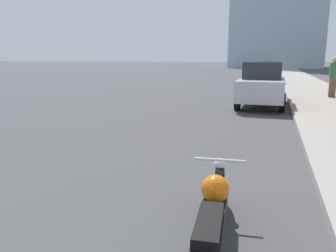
# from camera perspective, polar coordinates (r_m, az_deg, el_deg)

# --- Properties ---
(sidewalk) EXTENTS (3.20, 240.00, 0.15)m
(sidewalk) POSITION_cam_1_polar(r_m,az_deg,el_deg) (38.82, 21.24, 8.15)
(sidewalk) COLOR gray
(sidewalk) RESTS_ON ground_plane
(motorcycle) EXTENTS (0.62, 2.65, 0.74)m
(motorcycle) POSITION_cam_1_polar(r_m,az_deg,el_deg) (3.37, 7.71, -16.10)
(motorcycle) COLOR black
(motorcycle) RESTS_ON ground_plane
(parked_car_silver) EXTENTS (1.86, 4.48, 1.79)m
(parked_car_silver) POSITION_cam_1_polar(r_m,az_deg,el_deg) (13.95, 16.09, 6.99)
(parked_car_silver) COLOR #BCBCC1
(parked_car_silver) RESTS_ON ground_plane
(parked_car_white) EXTENTS (1.94, 3.92, 1.72)m
(parked_car_white) POSITION_cam_1_polar(r_m,az_deg,el_deg) (26.60, 17.05, 8.83)
(parked_car_white) COLOR silver
(parked_car_white) RESTS_ON ground_plane
(pedestrian) EXTENTS (0.36, 0.26, 1.85)m
(pedestrian) POSITION_cam_1_polar(r_m,az_deg,el_deg) (17.17, 26.85, 7.73)
(pedestrian) COLOR brown
(pedestrian) RESTS_ON sidewalk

